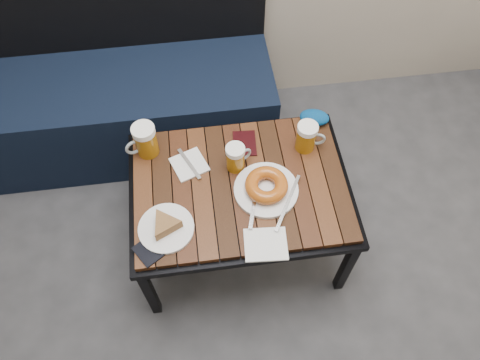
{
  "coord_description": "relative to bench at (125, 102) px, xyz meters",
  "views": [
    {
      "loc": [
        0.07,
        0.18,
        1.96
      ],
      "look_at": [
        0.2,
        1.1,
        0.5
      ],
      "focal_mm": 35.0,
      "sensor_mm": 36.0,
      "label": 1
    }
  ],
  "objects": [
    {
      "name": "bench",
      "position": [
        0.0,
        0.0,
        0.0
      ],
      "size": [
        1.4,
        0.5,
        0.95
      ],
      "color": "black",
      "rests_on": "ground"
    },
    {
      "name": "cafe_table",
      "position": [
        0.47,
        -0.66,
        0.16
      ],
      "size": [
        0.84,
        0.62,
        0.47
      ],
      "color": "black",
      "rests_on": "ground"
    },
    {
      "name": "beer_mug_left",
      "position": [
        0.13,
        -0.46,
        0.27
      ],
      "size": [
        0.14,
        0.11,
        0.14
      ],
      "rotation": [
        0.0,
        0.0,
        3.51
      ],
      "color": "#945B0B",
      "rests_on": "cafe_table"
    },
    {
      "name": "beer_mug_centre",
      "position": [
        0.47,
        -0.58,
        0.26
      ],
      "size": [
        0.11,
        0.09,
        0.12
      ],
      "rotation": [
        0.0,
        0.0,
        0.44
      ],
      "color": "#945B0B",
      "rests_on": "cafe_table"
    },
    {
      "name": "beer_mug_right",
      "position": [
        0.75,
        -0.52,
        0.26
      ],
      "size": [
        0.12,
        0.09,
        0.13
      ],
      "rotation": [
        0.0,
        0.0,
        -0.17
      ],
      "color": "#945B0B",
      "rests_on": "cafe_table"
    },
    {
      "name": "plate_pie",
      "position": [
        0.19,
        -0.81,
        0.22
      ],
      "size": [
        0.2,
        0.2,
        0.06
      ],
      "color": "white",
      "rests_on": "cafe_table"
    },
    {
      "name": "plate_bagel",
      "position": [
        0.56,
        -0.7,
        0.23
      ],
      "size": [
        0.26,
        0.3,
        0.07
      ],
      "color": "white",
      "rests_on": "cafe_table"
    },
    {
      "name": "napkin_left",
      "position": [
        0.29,
        -0.55,
        0.2
      ],
      "size": [
        0.16,
        0.16,
        0.01
      ],
      "rotation": [
        0.0,
        0.0,
        0.36
      ],
      "color": "white",
      "rests_on": "cafe_table"
    },
    {
      "name": "napkin_right",
      "position": [
        0.53,
        -0.92,
        0.2
      ],
      "size": [
        0.16,
        0.14,
        0.01
      ],
      "rotation": [
        0.0,
        0.0,
        -0.07
      ],
      "color": "white",
      "rests_on": "cafe_table"
    },
    {
      "name": "passport_navy",
      "position": [
        0.15,
        -0.87,
        0.2
      ],
      "size": [
        0.17,
        0.16,
        0.01
      ],
      "primitive_type": "cube",
      "rotation": [
        0.0,
        0.0,
        -0.99
      ],
      "color": "black",
      "rests_on": "cafe_table"
    },
    {
      "name": "passport_burgundy",
      "position": [
        0.51,
        -0.47,
        0.2
      ],
      "size": [
        0.1,
        0.13,
        0.01
      ],
      "primitive_type": "cube",
      "rotation": [
        0.0,
        0.0,
        -0.07
      ],
      "color": "black",
      "rests_on": "cafe_table"
    },
    {
      "name": "knit_pouch",
      "position": [
        0.81,
        -0.4,
        0.23
      ],
      "size": [
        0.14,
        0.11,
        0.05
      ],
      "primitive_type": "ellipsoid",
      "rotation": [
        0.0,
        0.0,
        -0.3
      ],
      "color": "navy",
      "rests_on": "cafe_table"
    }
  ]
}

